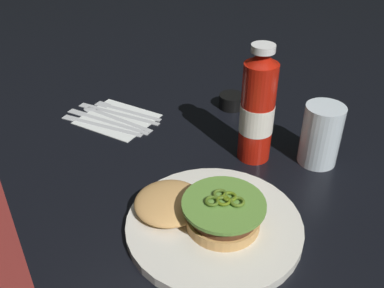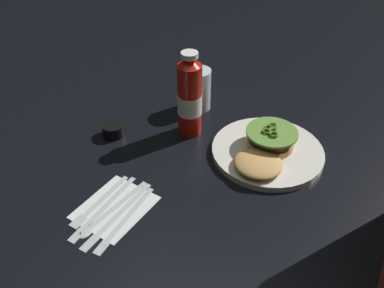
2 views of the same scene
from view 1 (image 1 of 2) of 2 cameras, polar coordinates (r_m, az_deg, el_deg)
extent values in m
plane|color=black|center=(0.84, -1.32, -2.44)|extent=(3.00, 3.00, 0.00)
cylinder|color=silver|center=(0.69, 2.97, -10.78)|extent=(0.28, 0.28, 0.02)
cylinder|color=tan|center=(0.68, 4.17, -10.14)|extent=(0.12, 0.12, 0.02)
cylinder|color=#512D19|center=(0.66, 4.23, -9.08)|extent=(0.11, 0.11, 0.02)
cylinder|color=red|center=(0.66, 4.27, -8.38)|extent=(0.10, 0.10, 0.01)
cylinder|color=#5E8D38|center=(0.65, 4.29, -7.99)|extent=(0.13, 0.13, 0.01)
torus|color=#4F6D1D|center=(0.65, 6.10, -7.68)|extent=(0.02, 0.02, 0.01)
torus|color=#45641B|center=(0.65, 2.71, -7.64)|extent=(0.02, 0.02, 0.01)
torus|color=#557114|center=(0.66, 5.05, -7.03)|extent=(0.02, 0.02, 0.01)
torus|color=#49661E|center=(0.66, 3.80, -6.71)|extent=(0.02, 0.02, 0.01)
torus|color=#546C12|center=(0.65, 4.23, -7.56)|extent=(0.02, 0.02, 0.01)
ellipsoid|color=tan|center=(0.70, -3.03, -7.83)|extent=(0.12, 0.12, 0.03)
cylinder|color=#B2170B|center=(0.81, 8.70, 4.11)|extent=(0.06, 0.06, 0.20)
cone|color=#B2170B|center=(0.76, 9.41, 11.30)|extent=(0.06, 0.06, 0.02)
cylinder|color=white|center=(0.75, 9.53, 12.52)|extent=(0.04, 0.04, 0.01)
cylinder|color=white|center=(0.81, 8.64, 3.46)|extent=(0.06, 0.06, 0.06)
cylinder|color=silver|center=(0.84, 16.88, 1.17)|extent=(0.07, 0.07, 0.12)
cylinder|color=black|center=(1.02, 5.43, 5.71)|extent=(0.06, 0.06, 0.03)
cube|color=white|center=(0.99, -9.95, 3.34)|extent=(0.17, 0.14, 0.00)
cube|color=silver|center=(1.01, -8.57, 4.50)|extent=(0.18, 0.01, 0.00)
cube|color=silver|center=(1.05, -11.86, 5.36)|extent=(0.04, 0.02, 0.00)
cube|color=silver|center=(1.00, -9.26, 4.01)|extent=(0.19, 0.02, 0.00)
cube|color=silver|center=(1.04, -12.96, 4.91)|extent=(0.08, 0.02, 0.00)
cube|color=silver|center=(0.99, -9.97, 3.50)|extent=(0.20, 0.03, 0.00)
ellipsoid|color=silver|center=(1.04, -13.38, 4.73)|extent=(0.04, 0.03, 0.00)
cube|color=silver|center=(0.97, -10.70, 2.98)|extent=(0.20, 0.02, 0.00)
cube|color=silver|center=(1.02, -14.40, 4.06)|extent=(0.08, 0.02, 0.00)
cube|color=silver|center=(0.96, -11.45, 2.44)|extent=(0.18, 0.02, 0.00)
cube|color=silver|center=(1.00, -15.02, 3.31)|extent=(0.08, 0.02, 0.00)
camera|label=2|loc=(1.02, -60.66, 28.82)|focal=38.29mm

